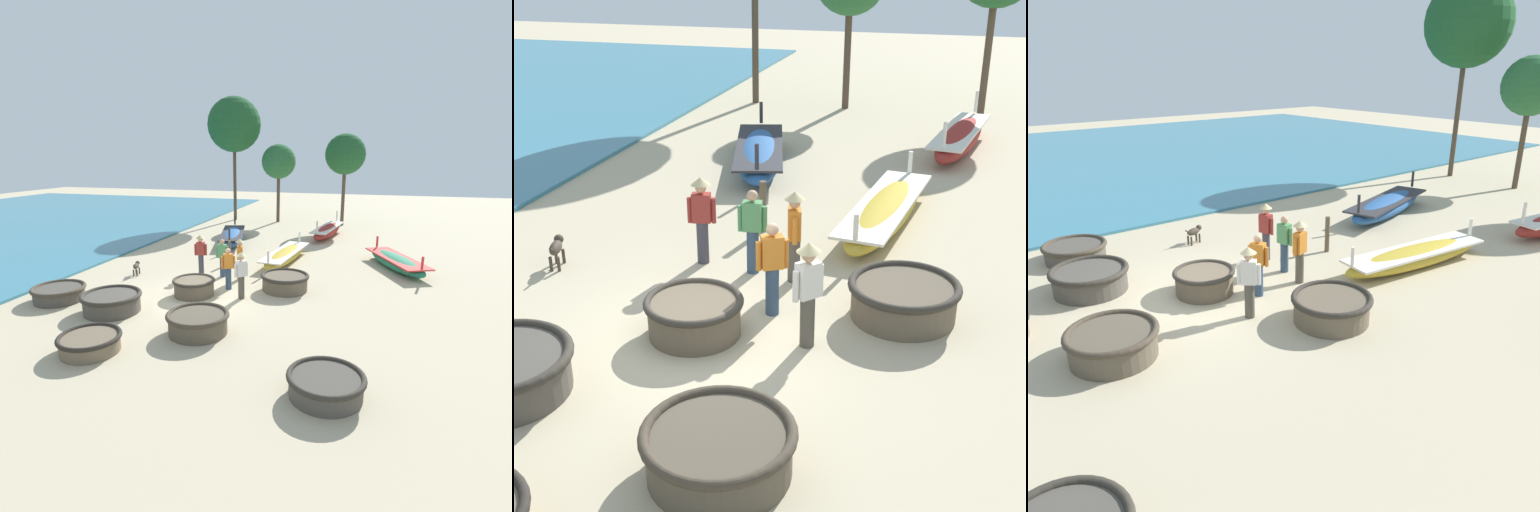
# 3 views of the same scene
# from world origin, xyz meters

# --- Properties ---
(ground_plane) EXTENTS (80.00, 80.00, 0.00)m
(ground_plane) POSITION_xyz_m (0.00, 0.00, 0.00)
(ground_plane) COLOR #BCAD8C
(coracle_tilted) EXTENTS (1.67, 1.67, 0.50)m
(coracle_tilted) POSITION_xyz_m (5.08, -4.76, 0.27)
(coracle_tilted) COLOR #4C473F
(coracle_tilted) RESTS_ON ground
(coracle_front_left) EXTENTS (1.79, 1.79, 0.50)m
(coracle_front_left) POSITION_xyz_m (-4.41, -1.58, 0.28)
(coracle_front_left) COLOR #4C473F
(coracle_front_left) RESTS_ON ground
(coracle_beside_post) EXTENTS (1.79, 1.79, 0.61)m
(coracle_beside_post) POSITION_xyz_m (1.28, -2.68, 0.33)
(coracle_beside_post) COLOR brown
(coracle_beside_post) RESTS_ON ground
(coracle_nearest) EXTENTS (1.61, 1.61, 0.46)m
(coracle_nearest) POSITION_xyz_m (-0.93, -4.44, 0.25)
(coracle_nearest) COLOR brown
(coracle_nearest) RESTS_ON ground
(coracle_far_left) EXTENTS (1.80, 1.80, 0.62)m
(coracle_far_left) POSITION_xyz_m (2.87, 1.60, 0.34)
(coracle_far_left) COLOR brown
(coracle_far_left) RESTS_ON ground
(coracle_upturned) EXTENTS (1.91, 1.91, 0.62)m
(coracle_upturned) POSITION_xyz_m (-2.02, -1.97, 0.34)
(coracle_upturned) COLOR #4C473F
(coracle_upturned) RESTS_ON ground
(coracle_far_right) EXTENTS (1.53, 1.53, 0.61)m
(coracle_far_right) POSITION_xyz_m (-0.15, 0.18, 0.33)
(coracle_far_right) COLOR brown
(coracle_far_right) RESTS_ON ground
(long_boat_red_hull) EXTENTS (2.47, 5.18, 1.24)m
(long_boat_red_hull) POSITION_xyz_m (-1.74, 8.94, 0.36)
(long_boat_red_hull) COLOR #285693
(long_boat_red_hull) RESTS_ON ground
(long_boat_green_hull) EXTENTS (1.67, 5.09, 1.32)m
(long_boat_green_hull) POSITION_xyz_m (3.33, 11.98, 0.38)
(long_boat_green_hull) COLOR maroon
(long_boat_green_hull) RESTS_ON ground
(long_boat_blue_hull) EXTENTS (2.82, 4.46, 1.06)m
(long_boat_blue_hull) POSITION_xyz_m (7.01, 5.77, 0.31)
(long_boat_blue_hull) COLOR #237551
(long_boat_blue_hull) RESTS_ON ground
(long_boat_white_hull) EXTENTS (1.59, 5.00, 1.01)m
(long_boat_white_hull) POSITION_xyz_m (2.05, 5.62, 0.30)
(long_boat_white_hull) COLOR gold
(long_boat_white_hull) RESTS_ON ground
(fisherman_with_hat) EXTENTS (0.52, 0.36, 1.67)m
(fisherman_with_hat) POSITION_xyz_m (-0.97, 2.71, 0.96)
(fisherman_with_hat) COLOR #383842
(fisherman_with_hat) RESTS_ON ground
(fisherman_standing_right) EXTENTS (0.36, 0.51, 1.67)m
(fisherman_standing_right) POSITION_xyz_m (0.86, 2.40, 0.96)
(fisherman_standing_right) COLOR #4C473D
(fisherman_standing_right) RESTS_ON ground
(fisherman_crouching) EXTENTS (0.52, 0.27, 1.57)m
(fisherman_crouching) POSITION_xyz_m (0.06, 2.55, 0.84)
(fisherman_crouching) COLOR #2D425B
(fisherman_crouching) RESTS_ON ground
(fisherman_hauling) EXTENTS (0.47, 0.36, 1.57)m
(fisherman_hauling) POSITION_xyz_m (0.82, 1.12, 0.84)
(fisherman_hauling) COLOR #2D425B
(fisherman_hauling) RESTS_ON ground
(fisherman_by_coracle) EXTENTS (0.39, 0.42, 1.67)m
(fisherman_by_coracle) POSITION_xyz_m (1.59, 0.31, 0.96)
(fisherman_by_coracle) COLOR #4C473D
(fisherman_by_coracle) RESTS_ON ground
(dog) EXTENTS (0.34, 0.67, 0.55)m
(dog) POSITION_xyz_m (-3.50, 1.80, 0.37)
(dog) COLOR #3D3328
(dog) RESTS_ON ground
(mooring_post_mid_beach) EXTENTS (0.14, 0.14, 1.09)m
(mooring_post_mid_beach) POSITION_xyz_m (-0.33, 4.52, 0.54)
(mooring_post_mid_beach) COLOR brown
(mooring_post_mid_beach) RESTS_ON ground
(tree_rightmost) EXTENTS (2.47, 2.47, 5.64)m
(tree_rightmost) POSITION_xyz_m (-0.85, 16.74, 4.37)
(tree_rightmost) COLOR #4C3D2D
(tree_rightmost) RESTS_ON ground
(tree_leftmost) EXTENTS (2.76, 2.76, 6.30)m
(tree_leftmost) POSITION_xyz_m (3.86, 16.55, 4.88)
(tree_leftmost) COLOR #4C3D2D
(tree_leftmost) RESTS_ON ground
(tree_left_mid) EXTENTS (3.95, 3.95, 8.99)m
(tree_left_mid) POSITION_xyz_m (-4.24, 16.79, 7.00)
(tree_left_mid) COLOR #4C3D2D
(tree_left_mid) RESTS_ON ground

